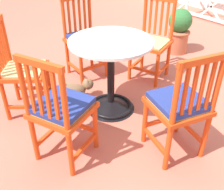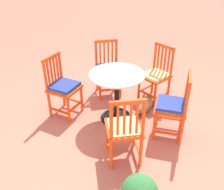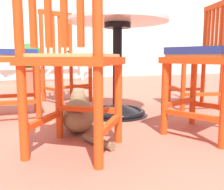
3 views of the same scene
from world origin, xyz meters
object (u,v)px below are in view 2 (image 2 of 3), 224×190
Objects in this scene: orange_chair_by_planter at (173,107)px; orange_chair_at_corner at (63,87)px; tabby_cat at (144,106)px; cafe_table at (117,102)px; orange_chair_near_fence at (108,70)px; orange_chair_facing_out at (124,130)px; orange_chair_tucked_in at (156,75)px.

orange_chair_at_corner is (1.56, -0.17, 0.00)m from orange_chair_by_planter.
orange_chair_at_corner reaches higher than tabby_cat.
orange_chair_by_planter is at bearing 164.58° from cafe_table.
orange_chair_near_fence is 1.00× the size of orange_chair_at_corner.
orange_chair_facing_out is at bearing 82.77° from tabby_cat.
orange_chair_near_fence is (0.79, -0.02, 0.01)m from orange_chair_tucked_in.
orange_chair_by_planter is at bearing 139.71° from orange_chair_near_fence.
orange_chair_tucked_in is 1.00× the size of orange_chair_facing_out.
orange_chair_by_planter is 0.92m from orange_chair_tucked_in.
orange_chair_by_planter is 1.39m from orange_chair_near_fence.
orange_chair_facing_out is (0.26, 1.45, 0.00)m from orange_chair_tucked_in.
orange_chair_facing_out reaches higher than cafe_table.
cafe_table is 0.83× the size of orange_chair_by_planter.
orange_chair_by_planter is at bearing 106.77° from orange_chair_tucked_in.
orange_chair_facing_out is 1.22× the size of tabby_cat.
cafe_table is 0.85m from orange_chair_tucked_in.
orange_chair_tucked_in is 1.48m from orange_chair_at_corner.
orange_chair_by_planter is 0.78m from orange_chair_facing_out.
orange_chair_tucked_in is (-0.51, -0.67, 0.15)m from cafe_table.
orange_chair_by_planter is at bearing 173.64° from orange_chair_at_corner.
cafe_table is at bearing 34.74° from tabby_cat.
orange_chair_by_planter is 1.00× the size of orange_chair_tucked_in.
tabby_cat is (0.13, 0.41, -0.34)m from orange_chair_tucked_in.
orange_chair_at_corner and orange_chair_facing_out have the same top height.
orange_chair_by_planter and orange_chair_tucked_in have the same top height.
orange_chair_tucked_in reaches higher than cafe_table.
orange_chair_tucked_in and orange_chair_facing_out have the same top height.
orange_chair_by_planter is 1.22× the size of tabby_cat.
orange_chair_at_corner is (0.50, 0.72, 0.00)m from orange_chair_near_fence.
cafe_table is 0.84m from orange_chair_facing_out.
orange_chair_tucked_in is 0.54m from tabby_cat.
orange_chair_at_corner is at bearing -35.81° from orange_chair_facing_out.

